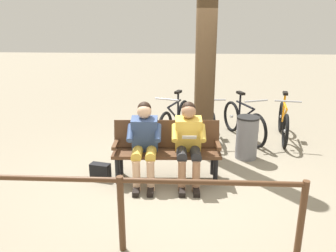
% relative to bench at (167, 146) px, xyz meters
% --- Properties ---
extents(ground_plane, '(40.00, 40.00, 0.00)m').
position_rel_bench_xyz_m(ground_plane, '(-0.19, 0.23, -0.51)').
color(ground_plane, gray).
extents(bench, '(1.63, 0.58, 0.87)m').
position_rel_bench_xyz_m(bench, '(0.00, 0.00, 0.00)').
color(bench, '#51331E').
rests_on(bench, ground).
extents(person_reading, '(0.51, 0.78, 1.20)m').
position_rel_bench_xyz_m(person_reading, '(-0.33, 0.14, 0.16)').
color(person_reading, gold).
rests_on(person_reading, ground).
extents(person_companion, '(0.51, 0.78, 1.20)m').
position_rel_bench_xyz_m(person_companion, '(0.31, 0.18, 0.16)').
color(person_companion, '#334772').
rests_on(person_companion, ground).
extents(handbag, '(0.32, 0.20, 0.24)m').
position_rel_bench_xyz_m(handbag, '(1.00, 0.14, -0.39)').
color(handbag, black).
rests_on(handbag, ground).
extents(tree_trunk, '(0.35, 0.35, 3.73)m').
position_rel_bench_xyz_m(tree_trunk, '(-0.58, -0.98, 1.36)').
color(tree_trunk, '#4C3823').
rests_on(tree_trunk, ground).
extents(litter_bin, '(0.39, 0.39, 0.75)m').
position_rel_bench_xyz_m(litter_bin, '(-1.33, -0.83, -0.13)').
color(litter_bin, slate).
rests_on(litter_bin, ground).
extents(bicycle_blue, '(0.48, 1.67, 0.94)m').
position_rel_bench_xyz_m(bicycle_blue, '(-2.22, -1.88, -0.15)').
color(bicycle_blue, black).
rests_on(bicycle_blue, ground).
extents(bicycle_silver, '(0.71, 1.59, 0.94)m').
position_rel_bench_xyz_m(bicycle_silver, '(-1.42, -1.85, -0.15)').
color(bicycle_silver, black).
rests_on(bicycle_silver, ground).
extents(bicycle_orange, '(0.48, 1.68, 0.94)m').
position_rel_bench_xyz_m(bicycle_orange, '(-0.74, -1.91, -0.15)').
color(bicycle_orange, black).
rests_on(bicycle_orange, ground).
extents(bicycle_red, '(0.66, 1.61, 0.94)m').
position_rel_bench_xyz_m(bicycle_red, '(-0.03, -1.87, -0.15)').
color(bicycle_red, black).
rests_on(bicycle_red, ground).
extents(railing_fence, '(3.69, 0.13, 0.85)m').
position_rel_bench_xyz_m(railing_fence, '(0.33, 1.78, 0.10)').
color(railing_fence, '#51331E').
rests_on(railing_fence, ground).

